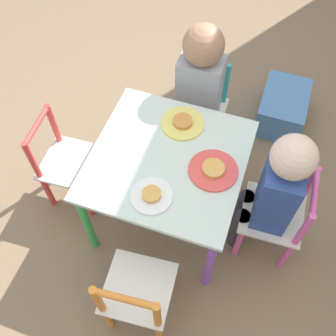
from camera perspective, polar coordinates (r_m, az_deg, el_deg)
The scene contains 12 objects.
ground_plane at distance 1.99m, azimuth 0.00°, elevation -6.48°, with size 6.00×6.00×0.00m, color #7F664C.
kids_table at distance 1.63m, azimuth 0.00°, elevation 0.08°, with size 0.61×0.61×0.48m.
chair_teal at distance 2.05m, azimuth 4.47°, elevation 8.44°, with size 0.26×0.26×0.51m.
chair_pink at distance 1.76m, azimuth 15.60°, elevation -6.81°, with size 0.27×0.27×0.51m.
chair_orange at distance 1.59m, azimuth -4.55°, elevation -17.92°, with size 0.28×0.28×0.51m.
chair_red at distance 1.90m, azimuth -14.45°, elevation 0.70°, with size 0.28×0.28×0.51m.
child_left at distance 1.85m, azimuth 4.43°, elevation 11.93°, with size 0.23×0.20×0.78m.
child_back at distance 1.58m, azimuth 15.19°, elevation -2.95°, with size 0.21×0.22×0.76m.
plate_left at distance 1.67m, azimuth 2.12°, elevation 6.58°, with size 0.19×0.19×0.03m.
plate_back at distance 1.54m, azimuth 6.57°, elevation -0.26°, with size 0.20×0.20×0.03m.
plate_right at distance 1.47m, azimuth -2.40°, elevation -4.01°, with size 0.16×0.16×0.03m.
storage_bin at distance 2.35m, azimuth 16.24°, elevation 8.39°, with size 0.36×0.25×0.19m.
Camera 1 is at (0.85, 0.29, 1.77)m, focal length 42.00 mm.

